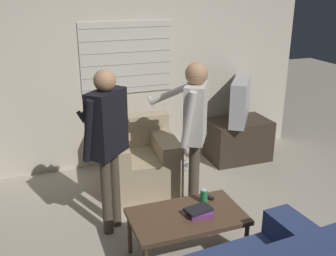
{
  "coord_description": "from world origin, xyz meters",
  "views": [
    {
      "loc": [
        -1.15,
        -2.96,
        2.34
      ],
      "look_at": [
        0.1,
        0.49,
        1.0
      ],
      "focal_mm": 42.0,
      "sensor_mm": 36.0,
      "label": 1
    }
  ],
  "objects_px": {
    "person_left_standing": "(107,133)",
    "soda_can": "(204,196)",
    "tv": "(240,100)",
    "person_right_standing": "(194,120)",
    "floor_fan": "(188,154)",
    "armchair_beige": "(140,161)",
    "book_stack": "(200,212)",
    "coffee_table": "(187,219)",
    "spare_remote": "(207,197)"
  },
  "relations": [
    {
      "from": "person_left_standing",
      "to": "spare_remote",
      "type": "bearing_deg",
      "value": -75.87
    },
    {
      "from": "armchair_beige",
      "to": "floor_fan",
      "type": "bearing_deg",
      "value": -155.81
    },
    {
      "from": "coffee_table",
      "to": "floor_fan",
      "type": "relative_size",
      "value": 2.3
    },
    {
      "from": "armchair_beige",
      "to": "spare_remote",
      "type": "relative_size",
      "value": 6.73
    },
    {
      "from": "armchair_beige",
      "to": "spare_remote",
      "type": "bearing_deg",
      "value": 108.72
    },
    {
      "from": "spare_remote",
      "to": "armchair_beige",
      "type": "bearing_deg",
      "value": 76.08
    },
    {
      "from": "spare_remote",
      "to": "floor_fan",
      "type": "distance_m",
      "value": 1.59
    },
    {
      "from": "coffee_table",
      "to": "person_right_standing",
      "type": "relative_size",
      "value": 0.61
    },
    {
      "from": "armchair_beige",
      "to": "person_right_standing",
      "type": "relative_size",
      "value": 0.55
    },
    {
      "from": "tv",
      "to": "armchair_beige",
      "type": "bearing_deg",
      "value": -42.27
    },
    {
      "from": "armchair_beige",
      "to": "floor_fan",
      "type": "height_order",
      "value": "armchair_beige"
    },
    {
      "from": "armchair_beige",
      "to": "tv",
      "type": "distance_m",
      "value": 1.66
    },
    {
      "from": "floor_fan",
      "to": "book_stack",
      "type": "bearing_deg",
      "value": -109.87
    },
    {
      "from": "armchair_beige",
      "to": "coffee_table",
      "type": "bearing_deg",
      "value": 95.6
    },
    {
      "from": "armchair_beige",
      "to": "person_right_standing",
      "type": "bearing_deg",
      "value": 126.57
    },
    {
      "from": "book_stack",
      "to": "soda_can",
      "type": "distance_m",
      "value": 0.23
    },
    {
      "from": "person_right_standing",
      "to": "soda_can",
      "type": "height_order",
      "value": "person_right_standing"
    },
    {
      "from": "soda_can",
      "to": "floor_fan",
      "type": "bearing_deg",
      "value": 72.07
    },
    {
      "from": "coffee_table",
      "to": "book_stack",
      "type": "xyz_separation_m",
      "value": [
        0.1,
        -0.05,
        0.08
      ]
    },
    {
      "from": "floor_fan",
      "to": "spare_remote",
      "type": "bearing_deg",
      "value": -106.35
    },
    {
      "from": "floor_fan",
      "to": "soda_can",
      "type": "bearing_deg",
      "value": -107.93
    },
    {
      "from": "book_stack",
      "to": "spare_remote",
      "type": "distance_m",
      "value": 0.31
    },
    {
      "from": "soda_can",
      "to": "spare_remote",
      "type": "height_order",
      "value": "soda_can"
    },
    {
      "from": "spare_remote",
      "to": "floor_fan",
      "type": "height_order",
      "value": "spare_remote"
    },
    {
      "from": "tv",
      "to": "person_right_standing",
      "type": "relative_size",
      "value": 0.5
    },
    {
      "from": "soda_can",
      "to": "floor_fan",
      "type": "xyz_separation_m",
      "value": [
        0.5,
        1.56,
        -0.31
      ]
    },
    {
      "from": "person_right_standing",
      "to": "armchair_beige",
      "type": "bearing_deg",
      "value": 62.66
    },
    {
      "from": "floor_fan",
      "to": "armchair_beige",
      "type": "bearing_deg",
      "value": -160.89
    },
    {
      "from": "soda_can",
      "to": "spare_remote",
      "type": "bearing_deg",
      "value": 40.63
    },
    {
      "from": "tv",
      "to": "person_right_standing",
      "type": "height_order",
      "value": "person_right_standing"
    },
    {
      "from": "armchair_beige",
      "to": "soda_can",
      "type": "relative_size",
      "value": 7.14
    },
    {
      "from": "person_right_standing",
      "to": "soda_can",
      "type": "bearing_deg",
      "value": -163.6
    },
    {
      "from": "floor_fan",
      "to": "tv",
      "type": "bearing_deg",
      "value": 6.21
    },
    {
      "from": "soda_can",
      "to": "armchair_beige",
      "type": "bearing_deg",
      "value": 100.44
    },
    {
      "from": "soda_can",
      "to": "coffee_table",
      "type": "bearing_deg",
      "value": -147.56
    },
    {
      "from": "armchair_beige",
      "to": "coffee_table",
      "type": "distance_m",
      "value": 1.45
    },
    {
      "from": "armchair_beige",
      "to": "tv",
      "type": "relative_size",
      "value": 1.1
    },
    {
      "from": "person_left_standing",
      "to": "person_right_standing",
      "type": "bearing_deg",
      "value": -39.52
    },
    {
      "from": "coffee_table",
      "to": "person_left_standing",
      "type": "xyz_separation_m",
      "value": [
        -0.53,
        0.7,
        0.62
      ]
    },
    {
      "from": "person_left_standing",
      "to": "floor_fan",
      "type": "xyz_separation_m",
      "value": [
        1.27,
        1.01,
        -0.82
      ]
    },
    {
      "from": "tv",
      "to": "book_stack",
      "type": "xyz_separation_m",
      "value": [
        -1.42,
        -1.84,
        -0.38
      ]
    },
    {
      "from": "person_right_standing",
      "to": "soda_can",
      "type": "xyz_separation_m",
      "value": [
        -0.17,
        -0.64,
        -0.51
      ]
    },
    {
      "from": "coffee_table",
      "to": "spare_remote",
      "type": "bearing_deg",
      "value": 34.37
    },
    {
      "from": "armchair_beige",
      "to": "person_right_standing",
      "type": "distance_m",
      "value": 1.04
    },
    {
      "from": "book_stack",
      "to": "person_left_standing",
      "type": "bearing_deg",
      "value": 130.36
    },
    {
      "from": "person_right_standing",
      "to": "floor_fan",
      "type": "height_order",
      "value": "person_right_standing"
    },
    {
      "from": "coffee_table",
      "to": "spare_remote",
      "type": "xyz_separation_m",
      "value": [
        0.29,
        0.2,
        0.06
      ]
    },
    {
      "from": "tv",
      "to": "floor_fan",
      "type": "distance_m",
      "value": 1.03
    },
    {
      "from": "person_left_standing",
      "to": "soda_can",
      "type": "relative_size",
      "value": 13.03
    },
    {
      "from": "spare_remote",
      "to": "floor_fan",
      "type": "bearing_deg",
      "value": 46.09
    }
  ]
}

